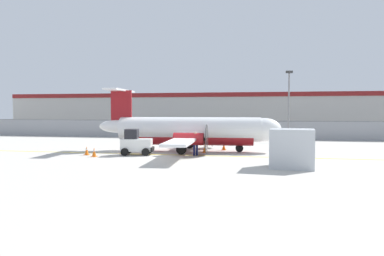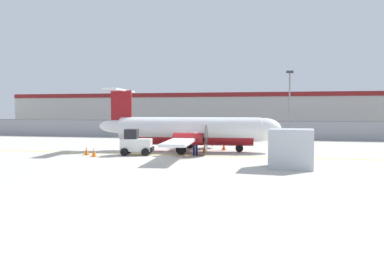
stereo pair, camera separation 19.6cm
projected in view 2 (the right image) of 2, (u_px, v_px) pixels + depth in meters
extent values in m
plane|color=#BCB7AD|center=(177.00, 159.00, 25.10)|extent=(140.00, 140.00, 0.00)
cube|color=yellow|center=(184.00, 155.00, 27.05)|extent=(84.00, 0.20, 0.01)
cube|color=gray|center=(215.00, 130.00, 42.65)|extent=(98.00, 0.04, 2.00)
cylinder|color=slate|center=(215.00, 121.00, 42.60)|extent=(98.00, 0.10, 0.10)
cube|color=#38383A|center=(227.00, 132.00, 53.95)|extent=(98.00, 17.00, 0.12)
cube|color=beige|center=(237.00, 110.00, 71.89)|extent=(91.00, 8.00, 6.50)
cube|color=maroon|center=(236.00, 94.00, 67.84)|extent=(91.00, 0.20, 0.80)
cylinder|color=white|center=(189.00, 129.00, 29.52)|extent=(11.22, 2.64, 1.90)
ellipsoid|color=white|center=(265.00, 130.00, 28.72)|extent=(2.68, 1.97, 1.80)
ellipsoid|color=white|center=(118.00, 126.00, 30.31)|extent=(3.20, 1.25, 1.05)
cylinder|color=maroon|center=(189.00, 136.00, 29.55)|extent=(10.06, 2.15, 1.48)
cube|color=white|center=(191.00, 136.00, 29.54)|extent=(2.67, 16.07, 0.18)
cylinder|color=maroon|center=(197.00, 134.00, 32.08)|extent=(2.26, 1.05, 0.90)
cone|color=black|center=(211.00, 134.00, 31.92)|extent=(0.48, 0.47, 0.44)
cylinder|color=#262626|center=(212.00, 134.00, 31.90)|extent=(0.18, 2.10, 2.10)
cylinder|color=maroon|center=(188.00, 139.00, 26.94)|extent=(2.26, 1.05, 0.90)
cone|color=black|center=(204.00, 139.00, 26.78)|extent=(0.48, 0.47, 0.44)
cylinder|color=#262626|center=(206.00, 139.00, 26.76)|extent=(0.18, 2.10, 2.10)
cube|color=maroon|center=(121.00, 110.00, 30.21)|extent=(1.71, 0.29, 3.10)
cube|color=white|center=(120.00, 90.00, 30.15)|extent=(1.42, 4.86, 0.14)
cylinder|color=#59595B|center=(239.00, 142.00, 29.03)|extent=(0.15, 0.15, 0.97)
cylinder|color=black|center=(239.00, 148.00, 29.05)|extent=(0.61, 0.26, 0.60)
cylinder|color=#59595B|center=(190.00, 139.00, 31.79)|extent=(0.15, 0.15, 0.90)
cylinder|color=black|center=(190.00, 144.00, 31.81)|extent=(0.77, 0.27, 0.76)
cylinder|color=#59595B|center=(181.00, 143.00, 27.42)|extent=(0.15, 0.15, 0.90)
cylinder|color=black|center=(181.00, 149.00, 27.44)|extent=(0.77, 0.27, 0.76)
cube|color=silver|center=(136.00, 145.00, 27.18)|extent=(2.35, 1.44, 0.90)
cube|color=black|center=(132.00, 134.00, 27.16)|extent=(1.05, 1.13, 0.70)
cube|color=black|center=(152.00, 149.00, 27.15)|extent=(0.34, 1.11, 0.30)
cylinder|color=black|center=(148.00, 150.00, 27.78)|extent=(0.58, 0.27, 0.56)
cylinder|color=black|center=(145.00, 152.00, 26.58)|extent=(0.58, 0.27, 0.56)
cylinder|color=black|center=(128.00, 150.00, 27.84)|extent=(0.58, 0.27, 0.56)
cylinder|color=black|center=(124.00, 152.00, 26.64)|extent=(0.58, 0.27, 0.56)
cylinder|color=#191E4C|center=(194.00, 150.00, 26.78)|extent=(0.21, 0.21, 0.85)
cylinder|color=#191E4C|center=(197.00, 150.00, 26.83)|extent=(0.21, 0.21, 0.85)
cylinder|color=orange|center=(195.00, 140.00, 26.77)|extent=(0.45, 0.45, 0.60)
cylinder|color=orange|center=(192.00, 139.00, 26.72)|extent=(0.13, 0.13, 0.55)
cylinder|color=orange|center=(198.00, 139.00, 26.82)|extent=(0.13, 0.13, 0.55)
sphere|color=tan|center=(195.00, 133.00, 26.75)|extent=(0.22, 0.22, 0.22)
cube|color=#B7BCC1|center=(291.00, 149.00, 21.03)|extent=(2.57, 2.21, 2.20)
cube|color=#333338|center=(291.00, 149.00, 21.03)|extent=(2.44, 0.30, 2.20)
cube|color=orange|center=(224.00, 150.00, 30.50)|extent=(0.36, 0.36, 0.04)
cone|color=orange|center=(224.00, 146.00, 30.49)|extent=(0.28, 0.28, 0.60)
cylinder|color=white|center=(224.00, 145.00, 30.48)|extent=(0.17, 0.17, 0.08)
cube|color=orange|center=(205.00, 152.00, 28.70)|extent=(0.36, 0.36, 0.04)
cone|color=orange|center=(205.00, 148.00, 28.68)|extent=(0.28, 0.28, 0.60)
cylinder|color=white|center=(205.00, 147.00, 28.68)|extent=(0.17, 0.17, 0.08)
cube|color=orange|center=(87.00, 155.00, 27.19)|extent=(0.36, 0.36, 0.04)
cone|color=orange|center=(87.00, 150.00, 27.18)|extent=(0.28, 0.28, 0.60)
cylinder|color=white|center=(87.00, 149.00, 27.17)|extent=(0.17, 0.17, 0.08)
cube|color=orange|center=(94.00, 156.00, 26.19)|extent=(0.36, 0.36, 0.04)
cone|color=orange|center=(94.00, 152.00, 26.17)|extent=(0.28, 0.28, 0.60)
cylinder|color=white|center=(94.00, 151.00, 26.17)|extent=(0.17, 0.17, 0.08)
cube|color=navy|center=(146.00, 125.00, 63.08)|extent=(4.36, 2.14, 0.80)
cube|color=#262D38|center=(145.00, 121.00, 63.10)|extent=(2.36, 1.79, 0.56)
cylinder|color=black|center=(156.00, 127.00, 63.52)|extent=(0.62, 0.26, 0.60)
cylinder|color=black|center=(151.00, 127.00, 61.81)|extent=(0.62, 0.26, 0.60)
cylinder|color=black|center=(141.00, 127.00, 64.38)|extent=(0.62, 0.26, 0.60)
cylinder|color=black|center=(136.00, 127.00, 62.67)|extent=(0.62, 0.26, 0.60)
cube|color=#19662D|center=(166.00, 126.00, 58.40)|extent=(4.29, 1.94, 0.80)
cube|color=#262D38|center=(167.00, 122.00, 58.33)|extent=(2.29, 1.69, 0.56)
cylinder|color=black|center=(156.00, 128.00, 57.91)|extent=(0.61, 0.23, 0.60)
cylinder|color=black|center=(160.00, 128.00, 59.65)|extent=(0.61, 0.23, 0.60)
cylinder|color=black|center=(173.00, 129.00, 57.19)|extent=(0.61, 0.23, 0.60)
cylinder|color=black|center=(177.00, 128.00, 58.92)|extent=(0.61, 0.23, 0.60)
cube|color=#19662D|center=(194.00, 128.00, 52.28)|extent=(4.38, 2.21, 0.80)
cube|color=#262D38|center=(192.00, 123.00, 52.26)|extent=(2.38, 1.82, 0.56)
cylinder|color=black|center=(204.00, 130.00, 53.08)|extent=(0.62, 0.27, 0.60)
cylinder|color=black|center=(203.00, 131.00, 51.29)|extent=(0.62, 0.27, 0.60)
cylinder|color=black|center=(184.00, 130.00, 53.30)|extent=(0.62, 0.27, 0.60)
cylinder|color=black|center=(183.00, 131.00, 51.51)|extent=(0.62, 0.27, 0.60)
cube|color=black|center=(230.00, 127.00, 54.58)|extent=(4.35, 2.12, 0.80)
cube|color=#262D38|center=(231.00, 123.00, 54.50)|extent=(2.35, 1.78, 0.56)
cylinder|color=black|center=(219.00, 130.00, 54.16)|extent=(0.62, 0.26, 0.60)
cylinder|color=black|center=(222.00, 129.00, 55.87)|extent=(0.62, 0.26, 0.60)
cylinder|color=black|center=(238.00, 130.00, 53.31)|extent=(0.62, 0.26, 0.60)
cylinder|color=black|center=(240.00, 129.00, 55.03)|extent=(0.62, 0.26, 0.60)
cube|color=silver|center=(258.00, 128.00, 51.39)|extent=(4.30, 1.97, 0.80)
cube|color=#262D38|center=(259.00, 123.00, 51.34)|extent=(2.30, 1.70, 0.56)
cylinder|color=black|center=(248.00, 131.00, 50.71)|extent=(0.61, 0.24, 0.60)
cylinder|color=black|center=(248.00, 130.00, 52.49)|extent=(0.61, 0.24, 0.60)
cylinder|color=black|center=(269.00, 131.00, 50.32)|extent=(0.61, 0.24, 0.60)
cylinder|color=black|center=(268.00, 130.00, 52.10)|extent=(0.61, 0.24, 0.60)
cube|color=silver|center=(299.00, 128.00, 53.48)|extent=(4.21, 1.73, 0.80)
cube|color=#262D38|center=(298.00, 123.00, 53.47)|extent=(2.21, 1.57, 0.56)
cylinder|color=black|center=(308.00, 130.00, 54.10)|extent=(0.60, 0.20, 0.60)
cylinder|color=black|center=(310.00, 130.00, 52.34)|extent=(0.60, 0.20, 0.60)
cylinder|color=black|center=(288.00, 130.00, 54.65)|extent=(0.60, 0.20, 0.60)
cylinder|color=black|center=(289.00, 130.00, 52.88)|extent=(0.60, 0.20, 0.60)
cube|color=black|center=(343.00, 130.00, 46.86)|extent=(4.35, 2.11, 0.80)
cube|color=#262D38|center=(344.00, 125.00, 46.81)|extent=(2.34, 1.77, 0.56)
cylinder|color=black|center=(333.00, 133.00, 46.13)|extent=(0.62, 0.26, 0.60)
cylinder|color=black|center=(329.00, 132.00, 47.92)|extent=(0.62, 0.26, 0.60)
cylinder|color=black|center=(357.00, 133.00, 45.83)|extent=(0.62, 0.26, 0.60)
cylinder|color=black|center=(352.00, 132.00, 47.62)|extent=(0.62, 0.26, 0.60)
cylinder|color=slate|center=(289.00, 108.00, 38.20)|extent=(0.16, 0.16, 7.00)
cube|color=#333333|center=(290.00, 72.00, 38.03)|extent=(0.70, 0.30, 0.24)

